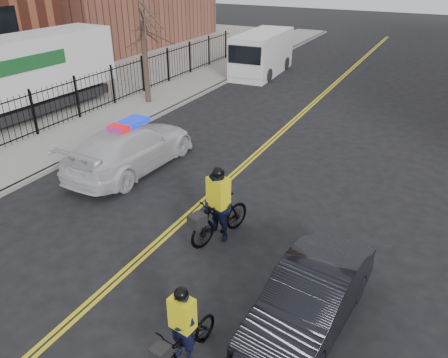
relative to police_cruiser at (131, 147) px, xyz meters
name	(u,v)px	position (x,y,z in m)	size (l,w,h in m)	color
ground	(158,243)	(3.52, -3.47, -0.82)	(120.00, 120.00, 0.00)	black
center_line_left	(268,142)	(3.44, 4.53, -0.81)	(0.10, 60.00, 0.01)	yellow
center_line_right	(271,143)	(3.60, 4.53, -0.81)	(0.10, 60.00, 0.01)	yellow
sidewalk	(126,114)	(-3.98, 4.53, -0.74)	(3.00, 60.00, 0.15)	gray
curb	(151,119)	(-2.48, 4.53, -0.74)	(0.20, 60.00, 0.15)	gray
iron_fence	(99,91)	(-5.48, 4.53, 0.18)	(0.12, 28.00, 2.00)	black
street_tree	(143,34)	(-4.08, 6.53, 2.72)	(3.20, 3.20, 4.80)	#33261E
police_cruiser	(131,147)	(0.00, 0.00, 0.00)	(2.36, 5.62, 1.78)	white
dark_sedan	(309,299)	(8.00, -4.43, -0.13)	(1.46, 4.19, 1.38)	black
cargo_van	(261,54)	(-1.48, 15.27, 0.46)	(2.68, 6.34, 2.61)	white
cyclist_near	(183,335)	(6.18, -6.36, -0.22)	(0.84, 1.82, 1.72)	black
cyclist_far	(218,211)	(4.85, -2.48, 0.03)	(1.20, 2.19, 2.13)	black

